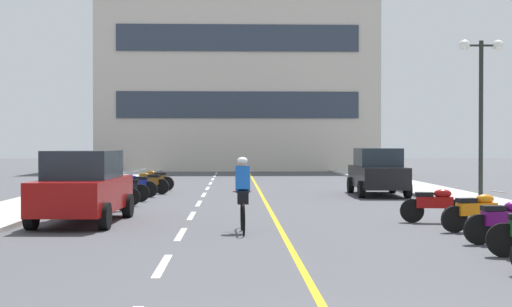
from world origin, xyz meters
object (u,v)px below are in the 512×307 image
parked_car_mid (378,172)px  motorcycle_11 (155,179)px  motorcycle_4 (477,211)px  cyclist_rider (243,193)px  motorcycle_3 (506,220)px  motorcycle_9 (135,185)px  motorcycle_5 (435,204)px  motorcycle_8 (124,188)px  motorcycle_10 (149,182)px  parked_car_near (83,187)px  motorcycle_7 (113,192)px  motorcycle_6 (105,196)px  street_lamp_mid (481,84)px

parked_car_mid → motorcycle_11: parked_car_mid is taller
motorcycle_4 → cyclist_rider: cyclist_rider is taller
parked_car_mid → motorcycle_3: parked_car_mid is taller
motorcycle_9 → motorcycle_3: bearing=-54.4°
motorcycle_5 → motorcycle_3: bearing=-85.0°
motorcycle_3 → motorcycle_8: bearing=130.9°
motorcycle_3 → motorcycle_10: same height
parked_car_mid → motorcycle_10: (-8.94, 0.98, -0.44)m
motorcycle_8 → motorcycle_11: (0.39, 5.88, 0.00)m
parked_car_near → motorcycle_9: 8.62m
parked_car_near → motorcycle_11: size_ratio=2.58×
motorcycle_7 → motorcycle_10: (0.46, 5.56, 0.00)m
motorcycle_10 → motorcycle_11: (0.01, 2.12, 0.00)m
motorcycle_5 → motorcycle_8: size_ratio=1.00×
motorcycle_10 → cyclist_rider: 12.73m
motorcycle_5 → cyclist_rider: 5.16m
motorcycle_5 → motorcycle_8: 11.10m
motorcycle_4 → motorcycle_8: 12.61m
motorcycle_4 → motorcycle_3: bearing=-93.2°
parked_car_mid → motorcycle_9: size_ratio=2.52×
motorcycle_4 → motorcycle_10: size_ratio=1.02×
motorcycle_7 → motorcycle_8: size_ratio=1.00×
parked_car_near → motorcycle_10: size_ratio=2.57×
motorcycle_8 → motorcycle_4: bearing=-42.9°
motorcycle_4 → parked_car_near: bearing=167.4°
motorcycle_7 → motorcycle_11: same height
motorcycle_4 → motorcycle_9: bearing=130.6°
motorcycle_5 → motorcycle_8: (-8.80, 6.75, 0.00)m
motorcycle_10 → motorcycle_4: bearing=-54.3°
motorcycle_3 → motorcycle_7: same height
motorcycle_6 → motorcycle_9: size_ratio=0.99×
parked_car_near → motorcycle_7: parked_car_near is taller
motorcycle_8 → motorcycle_11: 5.90m
motorcycle_7 → motorcycle_9: bearing=87.6°
motorcycle_4 → motorcycle_9: 14.07m
street_lamp_mid → motorcycle_11: street_lamp_mid is taller
motorcycle_5 → cyclist_rider: size_ratio=0.96×
motorcycle_6 → parked_car_near: bearing=-89.9°
parked_car_near → cyclist_rider: (3.97, -1.94, -0.03)m
street_lamp_mid → motorcycle_7: bearing=-179.1°
parked_car_near → motorcycle_8: 6.52m
motorcycle_5 → motorcycle_9: (-8.72, 8.85, 0.00)m
motorcycle_9 → motorcycle_5: bearing=-45.4°
motorcycle_5 → motorcycle_11: 15.18m
motorcycle_3 → motorcycle_9: size_ratio=1.01×
motorcycle_4 → motorcycle_10: (-8.86, 12.34, 0.00)m
parked_car_mid → motorcycle_6: 11.29m
parked_car_near → motorcycle_11: 12.41m
parked_car_near → cyclist_rider: 4.42m
motorcycle_4 → motorcycle_5: (-0.44, 1.82, 0.00)m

